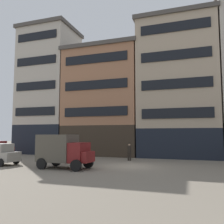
{
  "coord_description": "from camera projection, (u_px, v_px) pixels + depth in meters",
  "views": [
    {
      "loc": [
        5.02,
        -19.51,
        2.68
      ],
      "look_at": [
        -2.17,
        1.94,
        4.77
      ],
      "focal_mm": 38.0,
      "sensor_mm": 36.0,
      "label": 1
    }
  ],
  "objects": [
    {
      "name": "ground_plane",
      "position": [
        129.0,
        166.0,
        19.76
      ],
      "size": [
        120.0,
        120.0,
        0.0
      ],
      "primitive_type": "plane",
      "color": "slate"
    },
    {
      "name": "building_far_left",
      "position": [
        49.0,
        90.0,
        34.29
      ],
      "size": [
        7.67,
        6.84,
        18.0
      ],
      "color": "black",
      "rests_on": "ground_plane"
    },
    {
      "name": "pedestrian_officer",
      "position": [
        129.0,
        151.0,
        23.81
      ],
      "size": [
        0.51,
        0.51,
        1.79
      ],
      "color": "black",
      "rests_on": "ground_plane"
    },
    {
      "name": "building_center_left",
      "position": [
        104.0,
        101.0,
        31.4
      ],
      "size": [
        10.1,
        6.84,
        13.95
      ],
      "color": "#33281E",
      "rests_on": "ground_plane"
    },
    {
      "name": "delivery_truck_near",
      "position": [
        64.0,
        150.0,
        18.45
      ],
      "size": [
        4.44,
        2.33,
        2.62
      ],
      "color": "maroon",
      "rests_on": "ground_plane"
    },
    {
      "name": "building_center_right",
      "position": [
        177.0,
        87.0,
        28.55
      ],
      "size": [
        9.41,
        6.84,
        16.53
      ],
      "color": "black",
      "rests_on": "ground_plane"
    }
  ]
}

